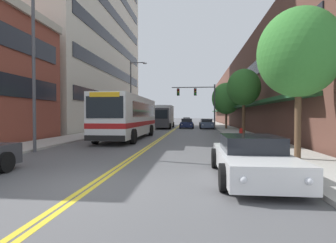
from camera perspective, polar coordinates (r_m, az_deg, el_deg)
ground_plane at (r=43.69m, az=2.35°, el=-1.06°), size 240.00×240.00×0.00m
sidewalk_left at (r=44.66m, az=-6.60°, el=-0.94°), size 2.92×106.00×0.12m
sidewalk_right at (r=43.81m, az=11.47°, el=-1.00°), size 2.92×106.00×0.12m
centre_line at (r=43.69m, az=2.35°, el=-1.06°), size 0.34×106.00×0.01m
office_tower_left at (r=42.67m, az=-19.37°, el=17.95°), size 12.08×29.48×28.17m
storefront_row_right at (r=44.82m, az=18.80°, el=5.62°), size 9.10×68.00×10.47m
city_bus at (r=20.96m, az=-8.49°, el=1.30°), size 2.82×11.12×3.26m
car_black_parked_left_mid at (r=37.55m, az=-4.87°, el=-0.52°), size 2.02×4.65×1.33m
car_white_parked_right_foreground at (r=8.20m, az=17.63°, el=-7.59°), size 2.12×4.81×1.25m
car_champagne_parked_right_mid at (r=45.54m, az=8.08°, el=-0.23°), size 1.99×4.39×1.27m
car_slate_blue_parked_right_far at (r=37.00m, az=8.43°, el=-0.52°), size 1.97×4.47×1.34m
car_navy_moving_lead at (r=37.76m, az=4.12°, el=-0.47°), size 1.99×4.17×1.38m
car_charcoal_moving_second at (r=65.39m, az=4.08°, el=0.29°), size 2.16×4.48×1.31m
box_truck at (r=37.40m, az=-0.98°, el=1.09°), size 2.64×7.34×3.26m
traffic_signal_mast at (r=34.05m, az=6.80°, el=5.20°), size 5.59×0.38×5.81m
street_lamp_left_near at (r=15.01m, az=-26.38°, el=15.21°), size 2.22×0.28×9.42m
street_lamp_left_far at (r=33.23m, az=-7.64°, el=6.84°), size 2.16×0.28×8.56m
street_tree_right_near at (r=11.90m, az=26.56°, el=13.16°), size 3.19×3.19×5.96m
street_tree_right_mid at (r=22.19m, az=16.16°, el=7.12°), size 2.68×2.68×5.48m
street_tree_right_far at (r=35.25m, az=12.56°, el=4.91°), size 3.73×3.73×5.99m
fire_hydrant at (r=19.30m, az=15.58°, el=-2.61°), size 0.33×0.25×0.83m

